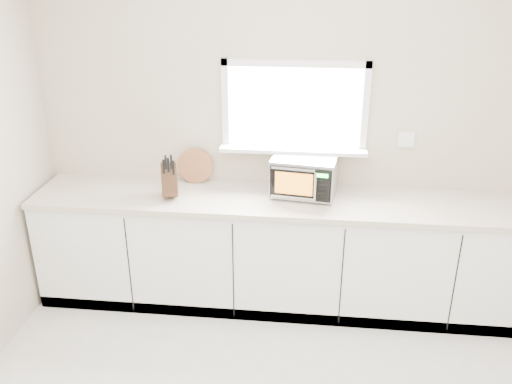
# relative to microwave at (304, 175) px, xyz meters

# --- Properties ---
(back_wall) EXTENTS (4.00, 0.17, 2.70)m
(back_wall) POSITION_rel_microwave_xyz_m (-0.09, 0.21, 0.29)
(back_wall) COLOR beige
(back_wall) RESTS_ON ground
(cabinets) EXTENTS (3.92, 0.60, 0.88)m
(cabinets) POSITION_rel_microwave_xyz_m (-0.09, -0.09, -0.64)
(cabinets) COLOR white
(cabinets) RESTS_ON ground
(countertop) EXTENTS (3.92, 0.64, 0.04)m
(countertop) POSITION_rel_microwave_xyz_m (-0.09, -0.10, -0.18)
(countertop) COLOR beige
(countertop) RESTS_ON cabinets
(microwave) EXTENTS (0.51, 0.44, 0.30)m
(microwave) POSITION_rel_microwave_xyz_m (0.00, 0.00, 0.00)
(microwave) COLOR black
(microwave) RESTS_ON countertop
(knife_block) EXTENTS (0.17, 0.26, 0.35)m
(knife_block) POSITION_rel_microwave_xyz_m (-1.00, -0.15, -0.01)
(knife_block) COLOR #452718
(knife_block) RESTS_ON countertop
(cutting_board) EXTENTS (0.28, 0.07, 0.28)m
(cutting_board) POSITION_rel_microwave_xyz_m (-0.87, 0.15, -0.02)
(cutting_board) COLOR #98633B
(cutting_board) RESTS_ON countertop
(coffee_grinder) EXTENTS (0.16, 0.16, 0.22)m
(coffee_grinder) POSITION_rel_microwave_xyz_m (0.08, 0.05, -0.05)
(coffee_grinder) COLOR #B4B6BB
(coffee_grinder) RESTS_ON countertop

